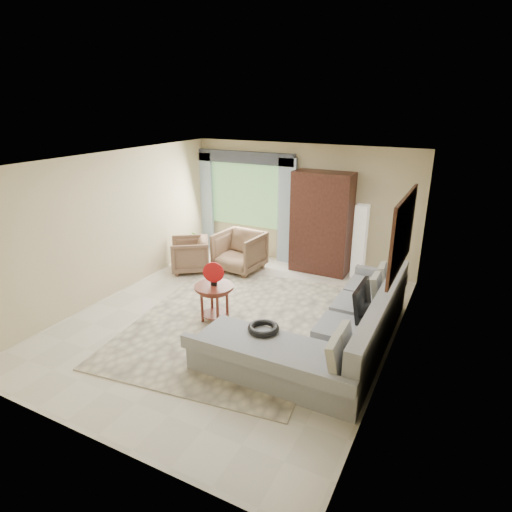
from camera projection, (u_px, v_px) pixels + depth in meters
The scene contains 17 objects.
ground at pixel (233, 319), 7.10m from camera, with size 6.00×6.00×0.00m, color silver.
area_rug at pixel (233, 321), 7.04m from camera, with size 3.00×4.00×0.02m, color beige.
sectional_sofa at pixel (335, 335), 6.09m from camera, with size 2.30×3.46×0.90m.
tv_screen at pixel (362, 300), 6.14m from camera, with size 0.06×0.74×0.48m, color black.
garden_hose at pixel (263, 328), 5.74m from camera, with size 0.43×0.43×0.09m, color black.
coffee_table at pixel (215, 303), 6.95m from camera, with size 0.63×0.63×0.63m.
red_disc at pixel (213, 272), 6.76m from camera, with size 0.34×0.34×0.03m, color #B51213.
armchair_left at pixel (190, 255), 9.02m from camera, with size 0.76×0.78×0.71m, color brown.
armchair_right at pixel (240, 252), 9.02m from camera, with size 0.89×0.92×0.83m, color brown.
potted_plant at pixel (199, 242), 10.10m from camera, with size 0.48×0.42×0.54m, color #999999.
armoire at pixel (322, 223), 8.78m from camera, with size 1.20×0.55×2.10m, color black.
floor_lamp at pixel (360, 242), 8.59m from camera, with size 0.24×0.24×1.50m, color silver.
window at pixel (246, 195), 9.68m from camera, with size 1.80×0.04×1.40m, color #669E59.
curtain_left at pixel (205, 202), 10.14m from camera, with size 0.40×0.08×2.30m, color #9EB7CC.
curtain_right at pixel (287, 212), 9.24m from camera, with size 0.40×0.08×2.30m, color #9EB7CC.
valance at pixel (244, 157), 9.33m from camera, with size 2.40×0.12×0.26m, color #1E232D.
wall_mirror at pixel (402, 233), 5.74m from camera, with size 0.05×1.70×1.05m.
Camera 1 is at (3.22, -5.44, 3.43)m, focal length 30.00 mm.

